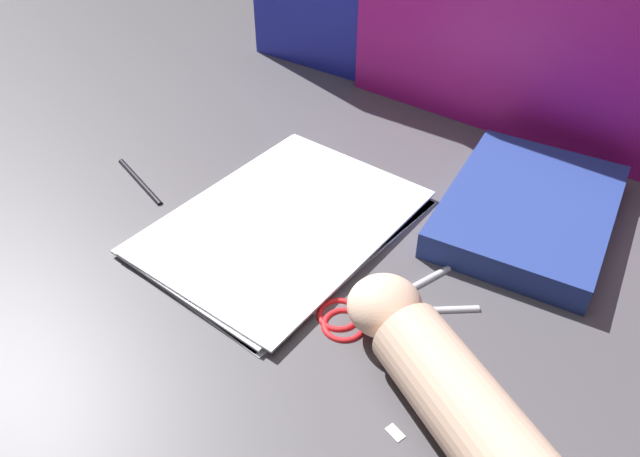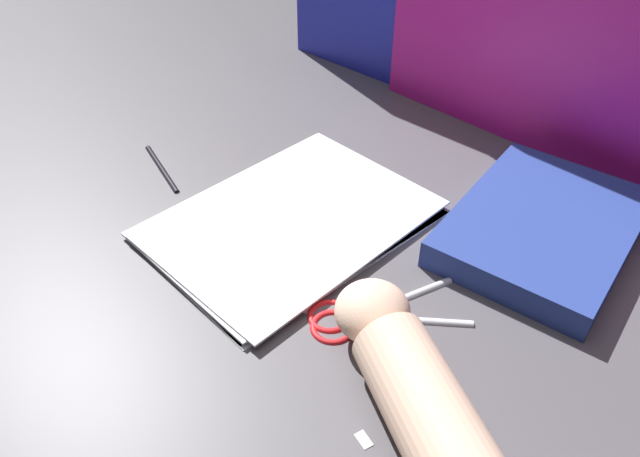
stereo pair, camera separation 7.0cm
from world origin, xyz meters
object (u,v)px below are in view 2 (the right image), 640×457
at_px(hand_forearm, 431,419).
at_px(scissors, 360,315).
at_px(book_closed, 543,228).
at_px(paper_stack, 291,221).

bearing_deg(hand_forearm, scissors, 155.95).
bearing_deg(book_closed, hand_forearm, -75.83).
height_order(book_closed, hand_forearm, hand_forearm).
bearing_deg(book_closed, paper_stack, -138.62).
height_order(paper_stack, scissors, paper_stack).
distance_m(book_closed, hand_forearm, 0.33).
bearing_deg(scissors, paper_stack, 163.92).
relative_size(paper_stack, scissors, 1.93).
xyz_separation_m(scissors, hand_forearm, (0.15, -0.06, 0.03)).
xyz_separation_m(book_closed, scissors, (-0.06, -0.26, -0.01)).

